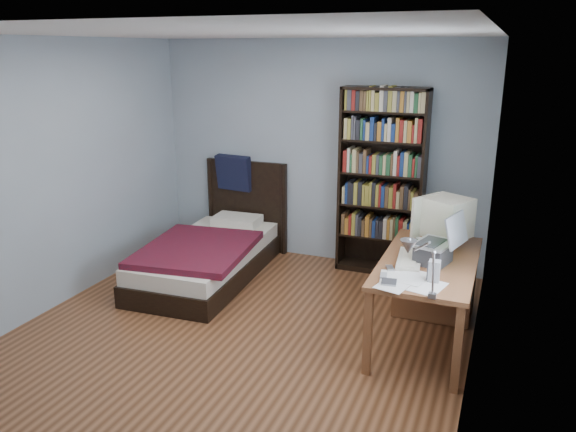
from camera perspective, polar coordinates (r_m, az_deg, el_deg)
The scene contains 14 objects.
room at distance 4.51m, azimuth -5.27°, elevation 1.98°, with size 4.20×4.24×2.50m.
desk at distance 5.24m, azimuth 14.52°, elevation -6.10°, with size 0.75×1.48×0.73m.
crt_monitor at distance 5.08m, azimuth 15.60°, elevation -0.17°, with size 0.52×0.47×0.43m.
laptop at distance 4.65m, azimuth 14.78°, elevation -3.32°, with size 0.42×0.41×0.42m.
desk_lamp at distance 3.61m, azimuth 12.57°, elevation -3.62°, with size 0.21×0.46×0.54m.
keyboard at distance 4.67m, azimuth 12.23°, elevation -4.35°, with size 0.18×0.47×0.03m, color beige.
speaker at distance 4.30m, azimuth 14.63°, elevation -5.45°, with size 0.08×0.08×0.16m, color gray.
soda_can at distance 4.94m, azimuth 13.14°, elevation -2.79°, with size 0.06×0.06×0.11m, color #083A0B.
mouse at distance 5.05m, azimuth 14.76°, elevation -2.90°, with size 0.06×0.11×0.04m, color silver.
phone_silver at distance 4.48m, azimuth 10.32°, elevation -5.23°, with size 0.05×0.10×0.02m, color #BCBCC1.
phone_grey at distance 4.33m, azimuth 9.68°, elevation -6.00°, with size 0.05×0.10×0.02m, color gray.
external_drive at distance 4.21m, azimuth 10.22°, elevation -6.68°, with size 0.11×0.11×0.02m, color gray.
bookshelf at distance 6.11m, azimuth 9.50°, elevation 3.40°, with size 0.91×0.30×2.01m.
bed at distance 6.18m, azimuth -7.87°, elevation -3.67°, with size 1.19×2.09×1.16m.
Camera 1 is at (2.02, -3.88, 2.40)m, focal length 35.00 mm.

